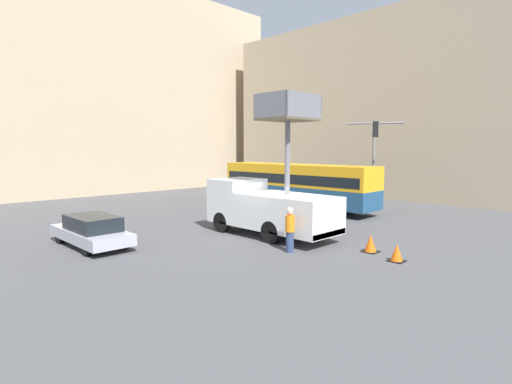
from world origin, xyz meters
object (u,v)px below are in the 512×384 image
object	(u,v)px
traffic_light_pole	(374,150)
road_worker_directing	(319,212)
traffic_cone_mid_road	(371,244)
parked_car_curbside	(92,231)
city_bus	(296,183)
traffic_cone_near_truck	(397,253)
utility_truck	(268,204)
road_worker_near_truck	(290,230)

from	to	relation	value
traffic_light_pole	road_worker_directing	size ratio (longest dim) A/B	3.21
traffic_cone_mid_road	parked_car_curbside	xyz separation A→B (m)	(-7.66, 8.90, 0.36)
city_bus	parked_car_curbside	xyz separation A→B (m)	(-14.63, -0.77, -1.13)
city_bus	traffic_cone_near_truck	size ratio (longest dim) A/B	17.96
utility_truck	road_worker_directing	xyz separation A→B (m)	(2.75, -1.00, -0.57)
utility_truck	city_bus	bearing A→B (deg)	30.89
parked_car_curbside	road_worker_near_truck	bearing A→B (deg)	-51.21
city_bus	parked_car_curbside	bearing A→B (deg)	105.88
traffic_cone_mid_road	parked_car_curbside	distance (m)	11.74
road_worker_near_truck	road_worker_directing	world-z (taller)	road_worker_directing
traffic_light_pole	road_worker_near_truck	distance (m)	11.55
city_bus	road_worker_near_truck	distance (m)	11.92
traffic_light_pole	city_bus	bearing A→B (deg)	106.99
city_bus	traffic_cone_mid_road	world-z (taller)	city_bus
parked_car_curbside	utility_truck	bearing A→B (deg)	-28.88
utility_truck	traffic_light_pole	distance (m)	9.58
traffic_light_pole	parked_car_curbside	xyz separation A→B (m)	(-16.16, 4.24, -3.40)
road_worker_near_truck	traffic_cone_near_truck	bearing A→B (deg)	-79.66
city_bus	road_worker_near_truck	world-z (taller)	city_bus
city_bus	parked_car_curbside	world-z (taller)	city_bus
road_worker_near_truck	traffic_cone_near_truck	xyz separation A→B (m)	(1.82, -3.67, -0.62)
road_worker_directing	parked_car_curbside	size ratio (longest dim) A/B	0.40
road_worker_near_truck	traffic_light_pole	bearing A→B (deg)	-3.77
utility_truck	traffic_cone_mid_road	xyz separation A→B (m)	(0.72, -5.07, -1.18)
traffic_cone_near_truck	parked_car_curbside	world-z (taller)	parked_car_curbside
utility_truck	traffic_cone_mid_road	size ratio (longest dim) A/B	9.60
road_worker_near_truck	road_worker_directing	distance (m)	4.73
traffic_cone_mid_road	utility_truck	bearing A→B (deg)	98.03
road_worker_near_truck	utility_truck	bearing A→B (deg)	43.42
city_bus	road_worker_directing	world-z (taller)	city_bus
utility_truck	traffic_cone_near_truck	world-z (taller)	utility_truck
traffic_cone_near_truck	traffic_cone_mid_road	world-z (taller)	traffic_cone_mid_road
utility_truck	parked_car_curbside	size ratio (longest dim) A/B	1.44
traffic_light_pole	traffic_cone_mid_road	bearing A→B (deg)	-151.30
utility_truck	road_worker_near_truck	bearing A→B (deg)	-120.54
road_worker_directing	traffic_cone_mid_road	bearing A→B (deg)	-71.46
road_worker_directing	traffic_cone_near_truck	distance (m)	6.05
road_worker_directing	parked_car_curbside	distance (m)	10.83
traffic_light_pole	parked_car_curbside	distance (m)	17.05
traffic_cone_near_truck	parked_car_curbside	bearing A→B (deg)	124.75
traffic_light_pole	road_worker_near_truck	xyz separation A→B (m)	(-10.85, -2.36, -3.16)
city_bus	traffic_light_pole	bearing A→B (deg)	-150.13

